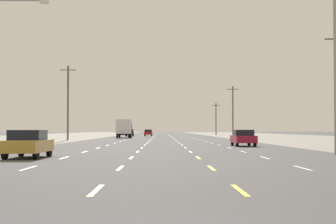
% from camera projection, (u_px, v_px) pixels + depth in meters
% --- Properties ---
extents(ground_plane, '(572.00, 572.00, 0.00)m').
position_uv_depth(ground_plane, '(163.00, 141.00, 72.07)').
color(ground_plane, '#4C4C4F').
extents(lane_markings, '(10.64, 227.60, 0.01)m').
position_uv_depth(lane_markings, '(163.00, 137.00, 110.54)').
color(lane_markings, white).
rests_on(lane_markings, ground).
extents(sedan_far_left_nearest, '(1.80, 4.50, 1.46)m').
position_uv_depth(sedan_far_left_nearest, '(28.00, 143.00, 28.04)').
color(sedan_far_left_nearest, '#B28C33').
rests_on(sedan_far_left_nearest, ground).
extents(sedan_far_right_near, '(1.80, 4.50, 1.46)m').
position_uv_depth(sedan_far_right_near, '(243.00, 138.00, 47.80)').
color(sedan_far_right_near, maroon).
rests_on(sedan_far_right_near, ground).
extents(box_truck_far_left_mid, '(2.40, 7.20, 3.23)m').
position_uv_depth(box_truck_far_left_mid, '(124.00, 127.00, 95.62)').
color(box_truck_far_left_mid, black).
rests_on(box_truck_far_left_mid, ground).
extents(hatchback_far_left_midfar, '(1.72, 3.90, 1.54)m').
position_uv_depth(hatchback_far_left_midfar, '(130.00, 133.00, 116.27)').
color(hatchback_far_left_midfar, black).
rests_on(hatchback_far_left_midfar, ground).
extents(sedan_inner_left_far, '(1.80, 4.50, 1.46)m').
position_uv_depth(sedan_inner_left_far, '(148.00, 133.00, 123.00)').
color(sedan_inner_left_far, red).
rests_on(sedan_inner_left_far, ground).
extents(streetlight_right_row_0, '(4.09, 0.26, 10.95)m').
position_uv_depth(streetlight_right_row_0, '(329.00, 49.00, 31.92)').
color(streetlight_right_row_0, gray).
rests_on(streetlight_right_row_0, ground).
extents(utility_pole_left_row_1, '(2.20, 0.26, 10.39)m').
position_uv_depth(utility_pole_left_row_1, '(68.00, 101.00, 74.92)').
color(utility_pole_left_row_1, brown).
rests_on(utility_pole_left_row_1, ground).
extents(utility_pole_right_row_2, '(2.20, 0.26, 9.73)m').
position_uv_depth(utility_pole_right_row_2, '(233.00, 111.00, 102.09)').
color(utility_pole_right_row_2, brown).
rests_on(utility_pole_right_row_2, ground).
extents(utility_pole_right_row_3, '(2.20, 0.26, 8.13)m').
position_uv_depth(utility_pole_right_row_3, '(216.00, 118.00, 135.87)').
color(utility_pole_right_row_3, brown).
rests_on(utility_pole_right_row_3, ground).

